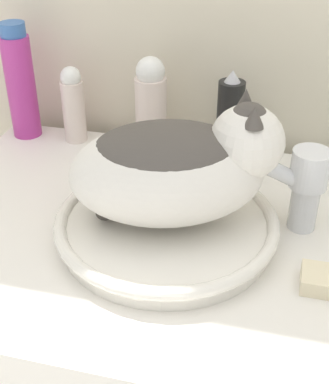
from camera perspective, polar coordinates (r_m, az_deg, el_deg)
The scene contains 7 objects.
sink_basin at distance 0.82m, azimuth 0.23°, elevation -3.57°, with size 0.34×0.34×0.04m.
cat at distance 0.77m, azimuth 1.31°, elevation 2.93°, with size 0.33×0.26×0.19m.
faucet at distance 0.84m, azimuth 14.47°, elevation 0.97°, with size 0.14×0.08×0.15m.
lotion_bottle_white at distance 1.04m, azimuth -1.47°, elevation 9.28°, with size 0.06×0.06×0.19m.
hairspray_can_black at distance 1.02m, azimuth 6.96°, elevation 7.74°, with size 0.05×0.05×0.18m.
deodorant_stick at distance 1.10m, azimuth -9.71°, elevation 9.18°, with size 0.05×0.05×0.16m.
shampoo_bottle_tall at distance 1.14m, azimuth -15.10°, elevation 11.17°, with size 0.06×0.06×0.23m.
Camera 1 is at (0.13, -0.37, 1.32)m, focal length 50.00 mm.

